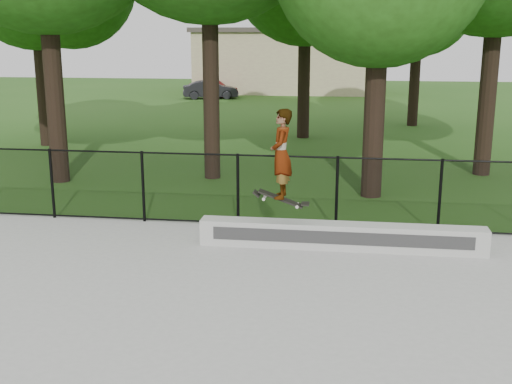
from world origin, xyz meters
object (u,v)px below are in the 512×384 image
(car_a, at_px, (213,87))
(skater_airborne, at_px, (281,156))
(grind_ledge, at_px, (341,236))
(car_b, at_px, (210,90))
(car_c, at_px, (290,87))

(car_a, bearing_deg, skater_airborne, -144.42)
(skater_airborne, bearing_deg, grind_ledge, 9.67)
(car_a, distance_m, car_b, 1.72)
(car_c, bearing_deg, skater_airborne, -170.20)
(car_c, bearing_deg, car_b, 132.44)
(grind_ledge, height_order, car_c, car_c)
(car_a, height_order, car_c, car_a)
(grind_ledge, bearing_deg, skater_airborne, -170.33)
(car_c, bearing_deg, car_a, 115.93)
(car_a, xyz_separation_m, skater_airborne, (7.39, -29.64, 1.24))
(car_b, bearing_deg, car_c, -67.29)
(car_b, height_order, skater_airborne, skater_airborne)
(car_b, xyz_separation_m, skater_airborne, (7.23, -27.93, 1.24))
(grind_ledge, relative_size, car_b, 1.70)
(grind_ledge, relative_size, car_a, 1.60)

